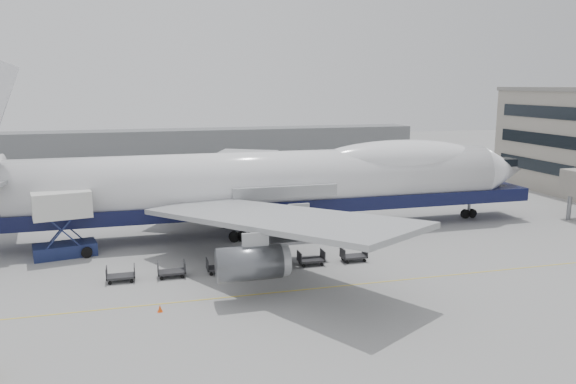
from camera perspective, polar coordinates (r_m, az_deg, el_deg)
name	(u,v)px	position (r m, az deg, el deg)	size (l,w,h in m)	color
ground	(299,265)	(50.76, 1.17, -7.44)	(260.00, 260.00, 0.00)	gray
apron_line	(321,288)	(45.36, 3.36, -9.71)	(60.00, 0.15, 0.01)	gold
hangar	(154,147)	(116.92, -13.47, 4.43)	(110.00, 8.00, 7.00)	slate
airliner	(274,181)	(60.83, -1.44, 1.09)	(67.00, 55.30, 19.98)	white
catering_truck	(63,220)	(56.52, -21.90, -2.69)	(5.98, 4.61, 6.22)	#1A244F
traffic_cone	(160,308)	(41.79, -12.88, -11.46)	(0.36, 0.36, 0.53)	#F74E0D
dolly_0	(121,275)	(48.52, -16.63, -8.12)	(2.30, 1.35, 1.30)	#2D2D30
dolly_1	(172,271)	(48.55, -11.75, -7.87)	(2.30, 1.35, 1.30)	#2D2D30
dolly_2	(220,267)	(48.93, -6.91, -7.57)	(2.30, 1.35, 1.30)	#2D2D30
dolly_3	(267,263)	(49.65, -2.19, -7.22)	(2.30, 1.35, 1.30)	#2D2D30
dolly_4	(311,259)	(50.69, 2.36, -6.84)	(2.30, 1.35, 1.30)	#2D2D30
dolly_5	(354,256)	(52.04, 6.69, -6.43)	(2.30, 1.35, 1.30)	#2D2D30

